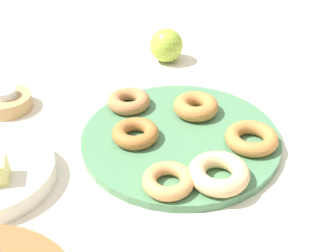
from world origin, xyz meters
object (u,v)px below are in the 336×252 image
donut_5 (251,138)px  tealight (5,93)px  donut_plate (181,137)px  candle_holder (7,102)px  donut_1 (129,101)px  donut_2 (196,106)px  donut_3 (135,133)px  donut_0 (219,173)px  donut_4 (168,181)px  apple (166,45)px

donut_5 → tealight: tealight is taller
donut_plate → donut_5: bearing=-144.4°
donut_plate → candle_holder: candle_holder is taller
donut_1 → donut_2: size_ratio=0.96×
donut_3 → donut_0: bearing=-168.3°
donut_5 → donut_1: bearing=21.1°
donut_2 → donut_3: (0.01, 0.14, -0.00)m
donut_4 → apple: (0.36, -0.30, 0.01)m
donut_3 → tealight: size_ratio=1.85×
apple → donut_5: bearing=162.2°
donut_0 → donut_2: (0.16, -0.10, 0.00)m
donut_2 → candle_holder: 0.38m
donut_0 → donut_4: (0.04, 0.07, -0.00)m
donut_3 → tealight: tealight is taller
candle_holder → tealight: 0.02m
donut_plate → donut_2: bearing=-64.0°
apple → donut_3: bearing=131.3°
donut_4 → tealight: bearing=13.2°
donut_4 → candle_holder: size_ratio=0.81×
donut_plate → tealight: 0.37m
donut_4 → apple: 0.47m
donut_2 → donut_1: bearing=40.4°
donut_plate → donut_4: donut_4 is taller
donut_plate → candle_holder: size_ratio=3.61×
donut_2 → donut_5: (-0.14, -0.00, -0.00)m
donut_4 → donut_5: size_ratio=0.87×
donut_2 → candle_holder: size_ratio=0.88×
apple → donut_1: bearing=123.0°
donut_plate → donut_3: (0.04, 0.07, 0.02)m
donut_plate → donut_4: size_ratio=4.48×
donut_3 → donut_5: size_ratio=0.90×
donut_plate → donut_5: size_ratio=3.90×
donut_0 → donut_5: bearing=-75.8°
donut_5 → apple: bearing=-17.8°
donut_3 → donut_5: 0.20m
candle_holder → apple: 0.39m
donut_0 → candle_holder: (0.44, 0.16, -0.01)m
donut_0 → donut_1: 0.26m
donut_plate → donut_4: bearing=130.6°
donut_3 → donut_4: bearing=165.6°
donut_2 → apple: size_ratio=1.06×
donut_5 → donut_plate: bearing=35.6°
donut_plate → apple: size_ratio=4.35×
donut_0 → donut_3: bearing=11.7°
donut_0 → donut_2: size_ratio=1.09×
donut_plate → donut_5: (-0.10, -0.07, 0.02)m
donut_1 → donut_5: donut_1 is taller
donut_1 → donut_5: 0.25m
donut_plate → candle_holder: 0.37m
donut_3 → apple: bearing=-48.7°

